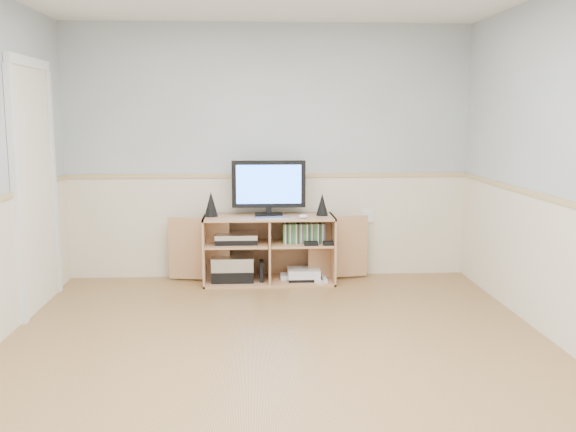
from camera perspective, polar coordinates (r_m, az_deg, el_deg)
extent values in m
cube|color=tan|center=(4.44, -0.80, -12.54)|extent=(4.00, 4.50, 0.02)
cube|color=silver|center=(6.40, -1.74, 5.68)|extent=(4.00, 0.02, 2.50)
cube|color=silver|center=(1.91, 2.16, -2.17)|extent=(4.00, 0.02, 2.50)
cube|color=beige|center=(6.47, -1.70, -0.97)|extent=(4.00, 0.01, 1.00)
cube|color=tan|center=(6.39, -1.72, 3.61)|extent=(4.00, 0.02, 0.04)
cube|color=white|center=(5.75, -21.59, 2.18)|extent=(0.03, 0.82, 2.00)
cube|color=tan|center=(6.32, -1.68, -5.76)|extent=(1.26, 0.47, 0.02)
cube|color=tan|center=(6.19, -1.70, -0.11)|extent=(1.26, 0.47, 0.02)
cube|color=tan|center=(6.26, -7.39, -3.01)|extent=(0.02, 0.47, 0.65)
cube|color=tan|center=(6.29, 3.98, -2.89)|extent=(0.02, 0.47, 0.65)
cube|color=tan|center=(6.47, -1.75, -2.55)|extent=(1.26, 0.02, 0.65)
cube|color=tan|center=(6.25, -1.69, -2.97)|extent=(0.02, 0.45, 0.61)
cube|color=tan|center=(6.23, -4.60, -2.50)|extent=(0.60, 0.43, 0.02)
cube|color=tan|center=(6.25, 1.21, -2.44)|extent=(0.60, 0.43, 0.02)
cube|color=tan|center=(6.33, -7.91, -2.90)|extent=(0.61, 0.12, 0.61)
cube|color=tan|center=(6.36, 4.46, -2.77)|extent=(0.61, 0.12, 0.61)
cube|color=black|center=(6.23, -1.72, 0.14)|extent=(0.27, 0.18, 0.02)
cube|color=black|center=(6.23, -1.72, 0.51)|extent=(0.05, 0.04, 0.06)
cube|color=black|center=(6.20, -1.73, 2.86)|extent=(0.71, 0.05, 0.45)
cube|color=#306DFD|center=(6.17, -1.72, 2.83)|extent=(0.63, 0.01, 0.37)
cone|color=black|center=(6.20, -6.86, 1.06)|extent=(0.13, 0.13, 0.24)
cone|color=black|center=(6.23, 3.06, 1.03)|extent=(0.12, 0.12, 0.21)
cube|color=silver|center=(6.05, -1.50, -0.17)|extent=(0.33, 0.17, 0.01)
ellipsoid|color=white|center=(6.06, 1.39, -0.03)|extent=(0.11, 0.09, 0.04)
cube|color=black|center=(6.30, -4.93, -5.22)|extent=(0.40, 0.30, 0.11)
cube|color=silver|center=(6.27, -4.94, -4.16)|extent=(0.40, 0.30, 0.13)
cube|color=black|center=(6.23, -4.60, -2.18)|extent=(0.40, 0.28, 0.05)
cube|color=silver|center=(6.22, -4.61, -1.75)|extent=(0.40, 0.28, 0.05)
cube|color=black|center=(6.24, -2.36, -4.91)|extent=(0.04, 0.14, 0.20)
cube|color=white|center=(6.35, 0.27, -5.38)|extent=(0.21, 0.16, 0.05)
cube|color=black|center=(6.31, 1.39, -5.54)|extent=(0.30, 0.24, 0.03)
cube|color=white|center=(6.30, 1.39, -5.06)|extent=(0.31, 0.26, 0.08)
cube|color=white|center=(6.25, 3.29, -5.69)|extent=(0.04, 0.14, 0.03)
cube|color=white|center=(6.41, 2.94, -5.33)|extent=(0.09, 0.15, 0.03)
cube|color=#3F8C3F|center=(6.21, 1.41, -1.52)|extent=(0.41, 0.14, 0.19)
cube|color=white|center=(6.54, 7.08, -0.03)|extent=(0.12, 0.03, 0.12)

